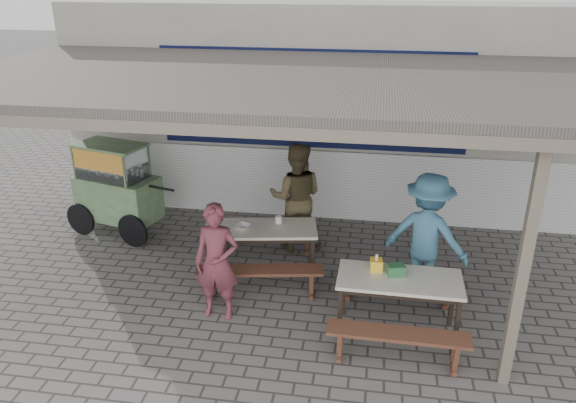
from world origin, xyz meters
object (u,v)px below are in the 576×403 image
(table_right, at_px, (399,284))
(tissue_box, at_px, (376,265))
(patron_right_table, at_px, (427,236))
(condiment_bowl, at_px, (243,226))
(bench_right_wall, at_px, (397,281))
(bench_left_street, at_px, (260,276))
(condiment_jar, at_px, (279,219))
(bench_right_street, at_px, (397,341))
(donation_box, at_px, (396,270))
(patron_wall_side, at_px, (296,197))
(bench_left_wall, at_px, (262,234))
(vendor_cart, at_px, (116,186))
(table_left, at_px, (261,233))
(patron_street_side, at_px, (217,262))

(table_right, bearing_deg, tissue_box, 154.45)
(patron_right_table, height_order, condiment_bowl, patron_right_table)
(table_right, xyz_separation_m, bench_right_wall, (0.01, 0.63, -0.33))
(bench_left_street, height_order, tissue_box, tissue_box)
(patron_right_table, relative_size, condiment_jar, 16.77)
(bench_right_street, bearing_deg, donation_box, 93.94)
(bench_left_street, xyz_separation_m, patron_wall_side, (0.25, 1.52, 0.50))
(patron_wall_side, xyz_separation_m, donation_box, (1.45, -1.92, -0.03))
(bench_left_wall, height_order, tissue_box, tissue_box)
(tissue_box, xyz_separation_m, condiment_bowl, (-1.81, 0.86, -0.05))
(patron_right_table, bearing_deg, table_right, 90.73)
(condiment_jar, relative_size, condiment_bowl, 0.49)
(table_right, distance_m, condiment_bowl, 2.31)
(patron_wall_side, bearing_deg, condiment_jar, 76.12)
(donation_box, xyz_separation_m, condiment_jar, (-1.59, 1.19, -0.02))
(bench_left_street, distance_m, condiment_jar, 0.92)
(bench_right_street, distance_m, patron_right_table, 1.71)
(patron_wall_side, bearing_deg, table_right, 124.04)
(patron_wall_side, height_order, condiment_jar, patron_wall_side)
(bench_left_street, height_order, patron_right_table, patron_right_table)
(bench_right_wall, relative_size, vendor_cart, 0.79)
(table_left, bearing_deg, condiment_jar, 30.21)
(table_right, bearing_deg, vendor_cart, 155.63)
(bench_left_wall, height_order, condiment_jar, condiment_jar)
(bench_left_wall, relative_size, vendor_cart, 0.86)
(bench_left_street, distance_m, patron_wall_side, 1.62)
(tissue_box, bearing_deg, condiment_jar, 140.88)
(patron_right_table, height_order, condiment_jar, patron_right_table)
(bench_right_wall, distance_m, tissue_box, 0.75)
(bench_right_street, distance_m, bench_right_wall, 1.27)
(vendor_cart, height_order, tissue_box, vendor_cart)
(table_right, xyz_separation_m, patron_wall_side, (-1.50, 1.97, 0.17))
(patron_wall_side, bearing_deg, patron_street_side, 67.74)
(donation_box, relative_size, condiment_bowl, 0.98)
(bench_left_street, xyz_separation_m, tissue_box, (1.47, -0.32, 0.48))
(bench_right_wall, relative_size, patron_right_table, 0.90)
(bench_right_street, relative_size, tissue_box, 10.88)
(condiment_bowl, bearing_deg, bench_right_street, -38.02)
(patron_right_table, xyz_separation_m, condiment_bowl, (-2.44, 0.03, -0.07))
(bench_right_wall, distance_m, vendor_cart, 4.68)
(bench_right_wall, relative_size, condiment_bowl, 7.48)
(bench_right_street, xyz_separation_m, vendor_cart, (-4.41, 2.71, 0.47))
(patron_right_table, bearing_deg, bench_right_street, 98.08)
(bench_right_wall, xyz_separation_m, condiment_jar, (-1.64, 0.61, 0.46))
(vendor_cart, relative_size, condiment_jar, 19.10)
(patron_wall_side, height_order, donation_box, patron_wall_side)
(bench_right_street, relative_size, donation_box, 7.64)
(bench_left_wall, xyz_separation_m, donation_box, (1.91, -1.61, 0.47))
(bench_left_wall, distance_m, donation_box, 2.54)
(bench_right_street, xyz_separation_m, condiment_jar, (-1.62, 1.87, 0.46))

